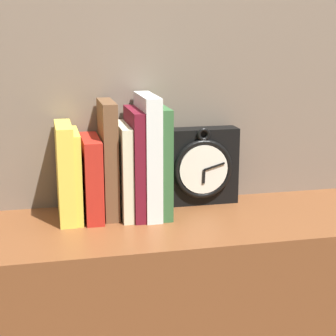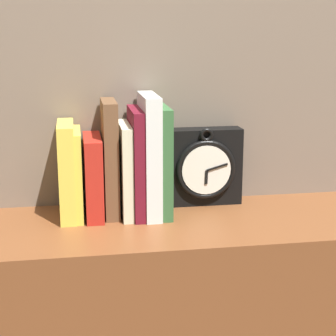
{
  "view_description": "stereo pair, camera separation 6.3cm",
  "coord_description": "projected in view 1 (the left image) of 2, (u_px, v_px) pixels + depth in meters",
  "views": [
    {
      "loc": [
        -0.24,
        -1.07,
        1.34
      ],
      "look_at": [
        0.0,
        0.0,
        1.06
      ],
      "focal_mm": 60.0,
      "sensor_mm": 36.0,
      "label": 1
    },
    {
      "loc": [
        -0.18,
        -1.09,
        1.34
      ],
      "look_at": [
        0.0,
        0.0,
        1.06
      ],
      "focal_mm": 60.0,
      "sensor_mm": 36.0,
      "label": 2
    }
  ],
  "objects": [
    {
      "name": "book_slot7_green",
      "position": [
        160.0,
        160.0,
        1.2
      ],
      "size": [
        0.02,
        0.15,
        0.23
      ],
      "color": "#326134",
      "rests_on": "bookshelf"
    },
    {
      "name": "wall_back",
      "position": [
        150.0,
        47.0,
        1.25
      ],
      "size": [
        6.0,
        0.05,
        2.6
      ],
      "color": "#756656",
      "rests_on": "ground_plane"
    },
    {
      "name": "book_slot5_maroon",
      "position": [
        135.0,
        163.0,
        1.19
      ],
      "size": [
        0.02,
        0.15,
        0.23
      ],
      "color": "maroon",
      "rests_on": "bookshelf"
    },
    {
      "name": "book_slot1_yellow",
      "position": [
        77.0,
        175.0,
        1.17
      ],
      "size": [
        0.01,
        0.14,
        0.19
      ],
      "color": "yellow",
      "rests_on": "bookshelf"
    },
    {
      "name": "book_slot2_red",
      "position": [
        92.0,
        178.0,
        1.18
      ],
      "size": [
        0.04,
        0.14,
        0.17
      ],
      "color": "red",
      "rests_on": "bookshelf"
    },
    {
      "name": "book_slot3_brown",
      "position": [
        108.0,
        159.0,
        1.19
      ],
      "size": [
        0.03,
        0.13,
        0.25
      ],
      "color": "brown",
      "rests_on": "bookshelf"
    },
    {
      "name": "book_slot0_yellow",
      "position": [
        65.0,
        172.0,
        1.16
      ],
      "size": [
        0.03,
        0.14,
        0.2
      ],
      "color": "yellow",
      "rests_on": "bookshelf"
    },
    {
      "name": "book_slot6_white",
      "position": [
        148.0,
        155.0,
        1.19
      ],
      "size": [
        0.03,
        0.15,
        0.26
      ],
      "color": "silver",
      "rests_on": "bookshelf"
    },
    {
      "name": "clock",
      "position": [
        200.0,
        166.0,
        1.27
      ],
      "size": [
        0.17,
        0.07,
        0.18
      ],
      "color": "black",
      "rests_on": "bookshelf"
    },
    {
      "name": "book_slot4_cream",
      "position": [
        124.0,
        170.0,
        1.19
      ],
      "size": [
        0.02,
        0.14,
        0.2
      ],
      "color": "beige",
      "rests_on": "bookshelf"
    }
  ]
}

